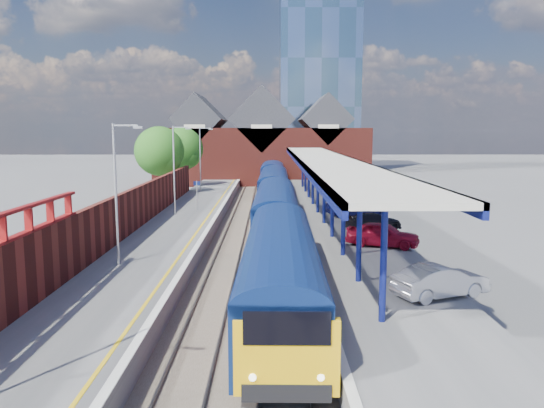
{
  "coord_description": "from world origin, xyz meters",
  "views": [
    {
      "loc": [
        1.05,
        -19.87,
        7.65
      ],
      "look_at": [
        1.23,
        16.48,
        2.6
      ],
      "focal_mm": 35.0,
      "sensor_mm": 36.0,
      "label": 1
    }
  ],
  "objects": [
    {
      "name": "glass_tower",
      "position": [
        10.0,
        80.0,
        20.2
      ],
      "size": [
        14.2,
        14.2,
        40.3
      ],
      "color": "#456276",
      "rests_on": "ground"
    },
    {
      "name": "ground",
      "position": [
        0.0,
        30.0,
        0.0
      ],
      "size": [
        240.0,
        240.0,
        0.0
      ],
      "primitive_type": "plane",
      "color": "#5B5B5E",
      "rests_on": "ground"
    },
    {
      "name": "parked_car_blue",
      "position": [
        7.9,
        21.37,
        1.67
      ],
      "size": [
        5.15,
        3.16,
        1.33
      ],
      "primitive_type": "imported",
      "rotation": [
        0.0,
        0.0,
        1.78
      ],
      "color": "navy",
      "rests_on": "right_platform"
    },
    {
      "name": "coping_left",
      "position": [
        -3.15,
        20.0,
        1.02
      ],
      "size": [
        0.3,
        76.0,
        0.05
      ],
      "primitive_type": "cube",
      "color": "silver",
      "rests_on": "left_platform"
    },
    {
      "name": "brick_wall",
      "position": [
        -8.1,
        13.54,
        2.45
      ],
      "size": [
        0.35,
        50.0,
        3.86
      ],
      "color": "#5D1E18",
      "rests_on": "left_platform"
    },
    {
      "name": "yellow_line",
      "position": [
        -3.75,
        20.0,
        1.01
      ],
      "size": [
        0.14,
        76.0,
        0.01
      ],
      "primitive_type": "cube",
      "color": "yellow",
      "rests_on": "left_platform"
    },
    {
      "name": "lamp_post_b",
      "position": [
        -6.36,
        6.0,
        4.99
      ],
      "size": [
        1.48,
        0.18,
        7.0
      ],
      "color": "#A5A8AA",
      "rests_on": "left_platform"
    },
    {
      "name": "coping_right",
      "position": [
        3.15,
        20.0,
        1.02
      ],
      "size": [
        0.3,
        76.0,
        0.05
      ],
      "primitive_type": "cube",
      "color": "silver",
      "rests_on": "right_platform"
    },
    {
      "name": "parked_car_dark",
      "position": [
        8.07,
        15.35,
        1.58
      ],
      "size": [
        4.27,
        2.78,
        1.15
      ],
      "primitive_type": "imported",
      "rotation": [
        0.0,
        0.0,
        1.89
      ],
      "color": "black",
      "rests_on": "right_platform"
    },
    {
      "name": "train",
      "position": [
        1.49,
        26.17,
        2.12
      ],
      "size": [
        3.09,
        65.94,
        3.45
      ],
      "color": "#0B1E50",
      "rests_on": "ground"
    },
    {
      "name": "lamp_post_d",
      "position": [
        -6.36,
        38.0,
        4.99
      ],
      "size": [
        1.48,
        0.18,
        7.0
      ],
      "color": "#A5A8AA",
      "rests_on": "left_platform"
    },
    {
      "name": "rails",
      "position": [
        0.0,
        20.0,
        0.12
      ],
      "size": [
        4.51,
        76.0,
        0.14
      ],
      "color": "slate",
      "rests_on": "ground"
    },
    {
      "name": "lamp_post_c",
      "position": [
        -6.36,
        22.0,
        4.99
      ],
      "size": [
        1.48,
        0.18,
        7.0
      ],
      "color": "#A5A8AA",
      "rests_on": "left_platform"
    },
    {
      "name": "parked_car_silver",
      "position": [
        7.93,
        0.76,
        1.66
      ],
      "size": [
        4.23,
        2.79,
        1.32
      ],
      "primitive_type": "imported",
      "rotation": [
        0.0,
        0.0,
        1.95
      ],
      "color": "silver",
      "rests_on": "right_platform"
    },
    {
      "name": "station_building",
      "position": [
        0.0,
        58.0,
        5.45
      ],
      "size": [
        30.0,
        12.12,
        13.78
      ],
      "color": "#5D1E18",
      "rests_on": "ground"
    },
    {
      "name": "platform_sign",
      "position": [
        -5.0,
        24.0,
        2.69
      ],
      "size": [
        0.55,
        0.08,
        2.5
      ],
      "color": "#A5A8AA",
      "rests_on": "left_platform"
    },
    {
      "name": "tree_far",
      "position": [
        -9.35,
        43.91,
        5.35
      ],
      "size": [
        5.2,
        5.2,
        8.1
      ],
      "color": "#382314",
      "rests_on": "ground"
    },
    {
      "name": "parked_car_red",
      "position": [
        7.6,
        10.16,
        1.71
      ],
      "size": [
        4.49,
        3.07,
        1.42
      ],
      "primitive_type": "imported",
      "rotation": [
        0.0,
        0.0,
        1.2
      ],
      "color": "#A70D26",
      "rests_on": "right_platform"
    },
    {
      "name": "left_platform",
      "position": [
        -5.5,
        20.0,
        0.5
      ],
      "size": [
        5.0,
        76.0,
        1.0
      ],
      "primitive_type": "cube",
      "color": "#565659",
      "rests_on": "ground"
    },
    {
      "name": "ballast_bed",
      "position": [
        0.0,
        20.0,
        0.03
      ],
      "size": [
        6.0,
        76.0,
        0.06
      ],
      "primitive_type": "cube",
      "color": "#473D33",
      "rests_on": "ground"
    },
    {
      "name": "tree_near",
      "position": [
        -10.35,
        35.91,
        5.35
      ],
      "size": [
        5.2,
        5.2,
        8.1
      ],
      "color": "#382314",
      "rests_on": "ground"
    },
    {
      "name": "canopy",
      "position": [
        5.48,
        21.95,
        5.25
      ],
      "size": [
        4.5,
        52.0,
        4.48
      ],
      "color": "navy",
      "rests_on": "right_platform"
    },
    {
      "name": "right_platform",
      "position": [
        6.0,
        20.0,
        0.5
      ],
      "size": [
        6.0,
        76.0,
        1.0
      ],
      "primitive_type": "cube",
      "color": "#565659",
      "rests_on": "ground"
    }
  ]
}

